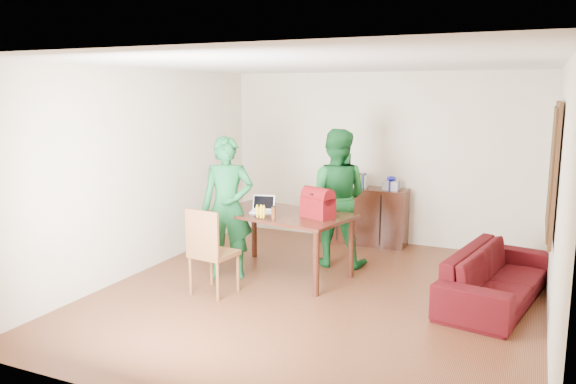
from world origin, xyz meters
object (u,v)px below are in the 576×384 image
at_px(laptop, 262,209).
at_px(bottle, 274,212).
at_px(sofa, 496,276).
at_px(table, 282,221).
at_px(chair, 213,268).
at_px(person_near, 228,208).
at_px(red_bag, 318,206).
at_px(person_far, 335,198).

distance_m(laptop, bottle, 0.39).
bearing_deg(bottle, sofa, 9.52).
xyz_separation_m(table, chair, (-0.45, -0.99, -0.42)).
bearing_deg(bottle, person_near, -177.73).
distance_m(table, person_near, 0.73).
bearing_deg(table, sofa, 13.87).
relative_size(chair, sofa, 0.51).
distance_m(laptop, red_bag, 0.79).
bearing_deg(person_near, bottle, -21.98).
bearing_deg(table, bottle, -71.51).
bearing_deg(chair, sofa, 26.90).
height_order(person_near, person_far, person_far).
relative_size(bottle, red_bag, 0.40).
bearing_deg(chair, red_bag, 50.68).
relative_size(red_bag, sofa, 0.20).
height_order(chair, laptop, chair).
height_order(person_far, red_bag, person_far).
relative_size(table, red_bag, 4.76).
relative_size(table, bottle, 12.05).
bearing_deg(person_far, laptop, 38.14).
height_order(table, person_far, person_far).
bearing_deg(bottle, table, 96.91).
distance_m(bottle, sofa, 2.73).
xyz_separation_m(chair, person_far, (0.94, 1.70, 0.64)).
height_order(laptop, red_bag, red_bag).
xyz_separation_m(table, laptop, (-0.25, -0.07, 0.15)).
height_order(chair, person_far, person_far).
height_order(bottle, red_bag, red_bag).
bearing_deg(person_near, sofa, -16.14).
distance_m(person_far, bottle, 1.14).
bearing_deg(red_bag, table, -164.37).
relative_size(person_near, laptop, 5.48).
bearing_deg(chair, person_far, 68.63).
bearing_deg(red_bag, person_near, -142.61).
relative_size(person_far, bottle, 11.78).
xyz_separation_m(chair, red_bag, (0.98, 0.92, 0.68)).
distance_m(table, bottle, 0.39).
xyz_separation_m(chair, laptop, (0.20, 0.91, 0.57)).
xyz_separation_m(table, person_far, (0.49, 0.71, 0.23)).
distance_m(person_near, person_far, 1.53).
distance_m(table, red_bag, 0.59).
distance_m(person_far, red_bag, 0.78).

